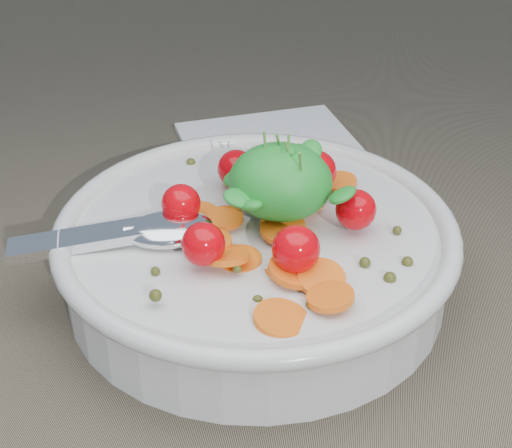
# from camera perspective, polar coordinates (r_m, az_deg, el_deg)

# --- Properties ---
(ground) EXTENTS (6.00, 6.00, 0.00)m
(ground) POSITION_cam_1_polar(r_m,az_deg,el_deg) (0.62, -0.17, -5.06)
(ground) COLOR #6E634E
(ground) RESTS_ON ground
(bowl) EXTENTS (0.33, 0.31, 0.13)m
(bowl) POSITION_cam_1_polar(r_m,az_deg,el_deg) (0.61, 0.02, -1.91)
(bowl) COLOR silver
(bowl) RESTS_ON ground
(napkin) EXTENTS (0.23, 0.21, 0.01)m
(napkin) POSITION_cam_1_polar(r_m,az_deg,el_deg) (0.83, 1.13, 5.68)
(napkin) COLOR white
(napkin) RESTS_ON ground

